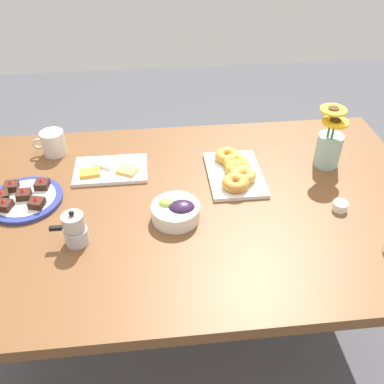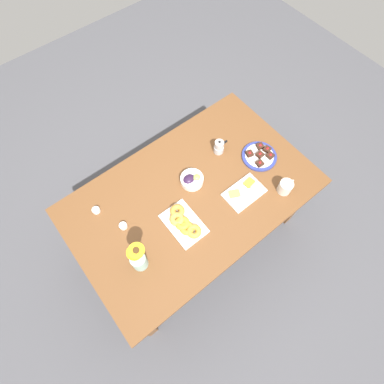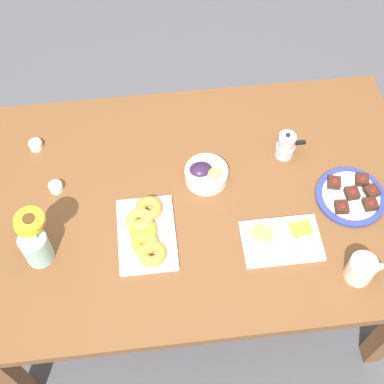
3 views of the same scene
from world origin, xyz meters
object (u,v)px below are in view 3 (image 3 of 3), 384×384
at_px(croissant_platter, 146,231).
at_px(dining_table, 192,211).
at_px(cheese_platter, 282,240).
at_px(jam_cup_berry, 36,145).
at_px(grape_bowl, 206,174).
at_px(dessert_plate, 351,196).
at_px(moka_pot, 286,146).
at_px(jam_cup_honey, 56,187).
at_px(coffee_mug, 361,269).
at_px(flower_vase, 35,245).

bearing_deg(croissant_platter, dining_table, 36.82).
relative_size(dining_table, croissant_platter, 5.50).
xyz_separation_m(cheese_platter, jam_cup_berry, (-0.82, 0.49, 0.01)).
height_order(grape_bowl, jam_cup_berry, grape_bowl).
height_order(dessert_plate, moka_pot, moka_pot).
xyz_separation_m(grape_bowl, jam_cup_honey, (-0.53, 0.01, -0.01)).
relative_size(jam_cup_honey, jam_cup_berry, 1.00).
bearing_deg(dining_table, jam_cup_berry, 152.40).
bearing_deg(grape_bowl, cheese_platter, -51.84).
height_order(grape_bowl, dessert_plate, grape_bowl).
relative_size(jam_cup_honey, moka_pot, 0.40).
xyz_separation_m(dining_table, moka_pot, (0.36, 0.15, 0.13)).
distance_m(coffee_mug, croissant_platter, 0.70).
distance_m(coffee_mug, jam_cup_berry, 1.22).
relative_size(grape_bowl, jam_cup_honey, 3.17).
distance_m(jam_cup_honey, flower_vase, 0.27).
bearing_deg(croissant_platter, jam_cup_honey, 144.32).
distance_m(grape_bowl, dessert_plate, 0.51).
relative_size(cheese_platter, moka_pot, 2.18).
relative_size(jam_cup_honey, flower_vase, 0.20).
bearing_deg(moka_pot, dessert_plate, -47.77).
distance_m(dining_table, flower_vase, 0.56).
xyz_separation_m(dining_table, dessert_plate, (0.55, -0.06, 0.10)).
xyz_separation_m(jam_cup_honey, flower_vase, (-0.04, -0.25, 0.07)).
relative_size(cheese_platter, flower_vase, 1.10).
height_order(coffee_mug, flower_vase, flower_vase).
relative_size(grape_bowl, jam_cup_berry, 3.17).
bearing_deg(croissant_platter, jam_cup_berry, 132.66).
xyz_separation_m(coffee_mug, jam_cup_honey, (-0.96, 0.44, -0.03)).
bearing_deg(moka_pot, dining_table, -157.08).
bearing_deg(cheese_platter, jam_cup_honey, 158.60).
xyz_separation_m(croissant_platter, jam_cup_berry, (-0.38, 0.41, -0.01)).
relative_size(flower_vase, moka_pot, 1.98).
xyz_separation_m(coffee_mug, dessert_plate, (0.06, 0.29, -0.04)).
xyz_separation_m(croissant_platter, moka_pot, (0.52, 0.28, 0.03)).
xyz_separation_m(grape_bowl, dessert_plate, (0.49, -0.14, -0.02)).
bearing_deg(moka_pot, jam_cup_berry, 171.51).
xyz_separation_m(dining_table, cheese_platter, (0.28, -0.20, 0.09)).
bearing_deg(grape_bowl, croissant_platter, -138.19).
bearing_deg(dessert_plate, jam_cup_berry, 162.44).
bearing_deg(coffee_mug, grape_bowl, 135.65).
height_order(jam_cup_honey, dessert_plate, dessert_plate).
height_order(coffee_mug, jam_cup_honey, coffee_mug).
relative_size(grape_bowl, cheese_platter, 0.58).
bearing_deg(jam_cup_berry, jam_cup_honey, -68.30).
height_order(dining_table, jam_cup_berry, jam_cup_berry).
relative_size(jam_cup_berry, flower_vase, 0.20).
distance_m(dessert_plate, flower_vase, 1.07).
relative_size(dining_table, jam_cup_berry, 33.33).
bearing_deg(flower_vase, jam_cup_berry, 94.33).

